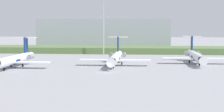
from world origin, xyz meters
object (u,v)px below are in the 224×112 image
at_px(regional_jet_second, 116,57).
at_px(antenna_mast, 104,31).
at_px(regional_jet_third, 196,56).
at_px(regional_jet_nearest, 14,59).

xyz_separation_m(regional_jet_second, antenna_mast, (-8.37, 37.31, 7.98)).
bearing_deg(regional_jet_third, regional_jet_nearest, -163.66).
bearing_deg(regional_jet_nearest, regional_jet_third, 16.34).
height_order(regional_jet_nearest, regional_jet_second, same).
xyz_separation_m(regional_jet_nearest, antenna_mast, (22.05, 46.36, 7.98)).
distance_m(regional_jet_second, regional_jet_third, 27.80).
height_order(regional_jet_third, antenna_mast, antenna_mast).
distance_m(regional_jet_nearest, regional_jet_third, 59.54).
bearing_deg(antenna_mast, regional_jet_nearest, -115.44).
bearing_deg(antenna_mast, regional_jet_third, -40.16).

